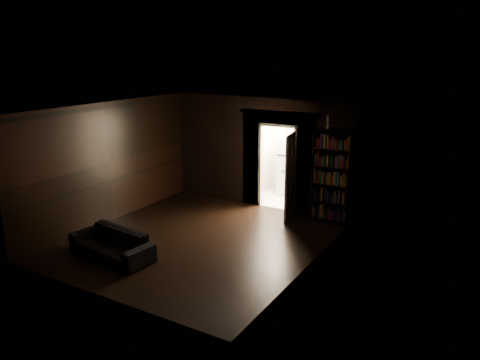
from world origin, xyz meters
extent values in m
plane|color=black|center=(0.00, 0.00, 0.00)|extent=(5.50, 5.50, 0.00)
cube|color=black|center=(-1.23, 2.80, 1.40)|extent=(2.55, 0.10, 2.80)
cube|color=black|center=(1.73, 2.80, 1.40)|extent=(1.55, 0.10, 2.80)
cube|color=black|center=(0.50, 2.80, 2.45)|extent=(0.90, 0.10, 0.70)
cube|color=black|center=(-2.50, 0.00, 1.40)|extent=(0.02, 5.50, 2.80)
cube|color=black|center=(2.50, 0.00, 1.40)|extent=(0.02, 5.50, 2.80)
cube|color=black|center=(0.00, -2.75, 1.40)|extent=(5.00, 0.02, 2.80)
cube|color=beige|center=(0.00, 0.00, 2.80)|extent=(5.00, 5.50, 0.02)
cube|color=white|center=(0.50, 2.74, 1.05)|extent=(1.04, 0.06, 2.17)
cube|color=beige|center=(0.50, 3.65, -0.05)|extent=(2.20, 1.80, 0.10)
cube|color=beige|center=(0.50, 4.50, 1.20)|extent=(2.20, 0.10, 2.40)
cube|color=beige|center=(-0.55, 3.65, 1.20)|extent=(0.10, 1.60, 2.40)
cube|color=beige|center=(1.55, 3.65, 1.20)|extent=(0.10, 1.60, 2.40)
cube|color=beige|center=(0.50, 3.65, 2.45)|extent=(2.20, 1.80, 0.10)
cube|color=#D57278|center=(0.50, 4.44, 2.22)|extent=(2.00, 0.04, 0.26)
imported|color=black|center=(-0.99, -1.53, 0.35)|extent=(1.89, 0.99, 0.70)
cube|color=black|center=(2.00, 2.55, 1.10)|extent=(0.92, 0.40, 2.20)
cube|color=white|center=(0.35, 4.11, 0.82)|extent=(0.77, 0.71, 1.65)
cube|color=white|center=(1.05, 2.31, 1.02)|extent=(0.21, 0.84, 2.05)
cube|color=silver|center=(1.87, 2.52, 2.36)|extent=(0.13, 0.13, 0.33)
cube|color=black|center=(0.31, 4.11, 1.77)|extent=(0.62, 0.14, 0.25)
camera|label=1|loc=(5.48, -7.56, 3.90)|focal=35.00mm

